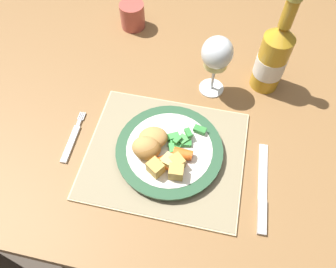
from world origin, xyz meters
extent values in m
plane|color=#4C4238|center=(0.00, 0.00, 0.00)|extent=(6.00, 6.00, 0.00)
cube|color=olive|center=(0.00, 0.00, 0.72)|extent=(1.47, 0.92, 0.04)
cube|color=olive|center=(-0.68, 0.40, 0.35)|extent=(0.06, 0.06, 0.70)
cube|color=#CCB789|center=(0.05, -0.20, 0.74)|extent=(0.34, 0.29, 0.01)
cube|color=gray|center=(0.05, -0.20, 0.75)|extent=(0.33, 0.28, 0.00)
cylinder|color=white|center=(0.06, -0.19, 0.75)|extent=(0.19, 0.19, 0.01)
cylinder|color=#2D5638|center=(0.06, -0.19, 0.76)|extent=(0.23, 0.23, 0.01)
cylinder|color=white|center=(0.06, -0.19, 0.77)|extent=(0.18, 0.18, 0.00)
ellipsoid|color=tan|center=(0.02, -0.18, 0.78)|extent=(0.07, 0.07, 0.03)
ellipsoid|color=#A87033|center=(0.02, -0.21, 0.79)|extent=(0.07, 0.06, 0.04)
ellipsoid|color=tan|center=(0.01, -0.21, 0.79)|extent=(0.06, 0.05, 0.04)
cube|color=#4CA84C|center=(0.08, -0.16, 0.77)|extent=(0.02, 0.02, 0.01)
cube|color=#338438|center=(0.08, -0.20, 0.77)|extent=(0.02, 0.03, 0.01)
cube|color=green|center=(0.06, -0.20, 0.77)|extent=(0.02, 0.02, 0.01)
cube|color=#338438|center=(0.09, -0.16, 0.78)|extent=(0.02, 0.02, 0.01)
cube|color=#338438|center=(0.09, -0.18, 0.77)|extent=(0.02, 0.02, 0.01)
cube|color=#4CA84C|center=(0.08, -0.17, 0.77)|extent=(0.03, 0.03, 0.01)
cube|color=#338438|center=(0.11, -0.14, 0.77)|extent=(0.03, 0.02, 0.01)
cube|color=green|center=(0.07, -0.18, 0.78)|extent=(0.02, 0.02, 0.01)
cube|color=#338438|center=(0.07, -0.19, 0.77)|extent=(0.03, 0.02, 0.01)
cube|color=green|center=(0.06, -0.17, 0.77)|extent=(0.03, 0.03, 0.01)
cylinder|color=orange|center=(0.09, -0.20, 0.78)|extent=(0.04, 0.02, 0.02)
cylinder|color=#CC5119|center=(0.07, -0.24, 0.77)|extent=(0.04, 0.02, 0.02)
cylinder|color=orange|center=(0.08, -0.21, 0.78)|extent=(0.03, 0.02, 0.02)
cylinder|color=#CC5119|center=(0.05, -0.23, 0.78)|extent=(0.04, 0.04, 0.02)
cylinder|color=orange|center=(0.08, -0.23, 0.77)|extent=(0.03, 0.05, 0.02)
cube|color=silver|center=(-0.16, -0.22, 0.74)|extent=(0.02, 0.10, 0.01)
cube|color=silver|center=(-0.17, -0.16, 0.74)|extent=(0.01, 0.02, 0.01)
cube|color=silver|center=(-0.16, -0.14, 0.74)|extent=(0.00, 0.02, 0.00)
cube|color=silver|center=(-0.16, -0.14, 0.74)|extent=(0.00, 0.02, 0.00)
cube|color=silver|center=(-0.17, -0.14, 0.74)|extent=(0.00, 0.02, 0.00)
cube|color=silver|center=(-0.17, -0.14, 0.74)|extent=(0.00, 0.02, 0.00)
cube|color=silver|center=(0.26, -0.19, 0.74)|extent=(0.02, 0.13, 0.00)
cube|color=#B2B2B7|center=(0.26, -0.29, 0.74)|extent=(0.02, 0.07, 0.01)
cylinder|color=silver|center=(0.12, 0.01, 0.74)|extent=(0.06, 0.06, 0.00)
cylinder|color=silver|center=(0.12, 0.01, 0.78)|extent=(0.01, 0.01, 0.08)
ellipsoid|color=silver|center=(0.12, 0.01, 0.86)|extent=(0.07, 0.07, 0.07)
cylinder|color=#E0D684|center=(0.12, 0.01, 0.84)|extent=(0.06, 0.06, 0.03)
cylinder|color=gold|center=(0.25, 0.06, 0.81)|extent=(0.07, 0.07, 0.15)
cone|color=gold|center=(0.25, 0.06, 0.90)|extent=(0.07, 0.07, 0.03)
cylinder|color=gold|center=(0.25, 0.06, 0.95)|extent=(0.03, 0.03, 0.06)
cylinder|color=white|center=(0.25, 0.06, 0.81)|extent=(0.07, 0.07, 0.05)
cube|color=gold|center=(0.08, -0.25, 0.78)|extent=(0.03, 0.03, 0.03)
cube|color=gold|center=(0.04, -0.25, 0.78)|extent=(0.04, 0.04, 0.03)
cube|color=#E5BC66|center=(0.06, -0.23, 0.78)|extent=(0.03, 0.03, 0.03)
cube|color=gold|center=(0.08, -0.23, 0.78)|extent=(0.04, 0.04, 0.03)
cube|color=#E5BC66|center=(0.06, -0.23, 0.78)|extent=(0.03, 0.03, 0.02)
cylinder|color=#B24C42|center=(-0.13, 0.20, 0.78)|extent=(0.07, 0.07, 0.07)
cylinder|color=maroon|center=(-0.13, 0.20, 0.81)|extent=(0.06, 0.06, 0.01)
camera|label=1|loc=(0.13, -0.53, 1.37)|focal=35.00mm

